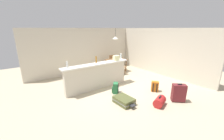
{
  "coord_description": "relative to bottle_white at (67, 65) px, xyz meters",
  "views": [
    {
      "loc": [
        -3.61,
        -4.37,
        2.47
      ],
      "look_at": [
        -0.22,
        0.2,
        0.79
      ],
      "focal_mm": 22.55,
      "sensor_mm": 36.0,
      "label": 1
    }
  ],
  "objects": [
    {
      "name": "bottle_amber",
      "position": [
        1.23,
        0.04,
        0.02
      ],
      "size": [
        0.06,
        0.06,
        0.29
      ],
      "primitive_type": "cylinder",
      "color": "#9E661E",
      "rests_on": "bar_countertop"
    },
    {
      "name": "suitcase_flat_olive",
      "position": [
        1.27,
        -1.68,
        -1.11
      ],
      "size": [
        0.51,
        0.84,
        0.22
      ],
      "color": "#51562D",
      "rests_on": "ground_plane"
    },
    {
      "name": "dining_chair_far_side",
      "position": [
        3.4,
        1.95,
        -0.7
      ],
      "size": [
        0.42,
        0.42,
        0.93
      ],
      "color": "#9E754C",
      "rests_on": "ground_plane"
    },
    {
      "name": "bar_countertop",
      "position": [
        1.21,
        -0.05,
        -0.14
      ],
      "size": [
        2.96,
        0.4,
        0.05
      ],
      "primitive_type": "cube",
      "color": "white",
      "rests_on": "partition_half_wall"
    },
    {
      "name": "bottle_clear",
      "position": [
        2.5,
        -0.02,
        0.02
      ],
      "size": [
        0.07,
        0.07,
        0.27
      ],
      "primitive_type": "cylinder",
      "color": "silver",
      "rests_on": "bar_countertop"
    },
    {
      "name": "partition_half_wall",
      "position": [
        1.21,
        -0.05,
        -0.69
      ],
      "size": [
        2.8,
        0.2,
        1.05
      ],
      "primitive_type": "cube",
      "color": "beige",
      "rests_on": "ground_plane"
    },
    {
      "name": "bottle_white",
      "position": [
        0.0,
        0.0,
        0.0
      ],
      "size": [
        0.07,
        0.07,
        0.24
      ],
      "primitive_type": "cylinder",
      "color": "silver",
      "rests_on": "bar_countertop"
    },
    {
      "name": "backpack_green",
      "position": [
        1.54,
        -0.85,
        -1.02
      ],
      "size": [
        0.34,
        0.34,
        0.42
      ],
      "color": "#286B3D",
      "rests_on": "ground_plane"
    },
    {
      "name": "wall_back",
      "position": [
        1.99,
        2.52,
        0.03
      ],
      "size": [
        6.6,
        0.1,
        2.5
      ],
      "primitive_type": "cube",
      "color": "beige",
      "rests_on": "ground_plane"
    },
    {
      "name": "grocery_bag",
      "position": [
        2.19,
        -0.07,
        -0.01
      ],
      "size": [
        0.26,
        0.18,
        0.22
      ],
      "primitive_type": "cube",
      "color": "beige",
      "rests_on": "bar_countertop"
    },
    {
      "name": "dining_chair_near_partition",
      "position": [
        3.27,
        0.92,
        -0.7
      ],
      "size": [
        0.43,
        0.43,
        0.93
      ],
      "color": "#9E754C",
      "rests_on": "ground_plane"
    },
    {
      "name": "ground_plane",
      "position": [
        1.99,
        -0.53,
        -1.24
      ],
      "size": [
        13.0,
        13.0,
        0.05
      ],
      "primitive_type": "cube",
      "color": "#BCAD8E"
    },
    {
      "name": "backpack_orange",
      "position": [
        2.93,
        -1.68,
        -1.02
      ],
      "size": [
        0.34,
        0.34,
        0.42
      ],
      "color": "orange",
      "rests_on": "ground_plane"
    },
    {
      "name": "wall_right",
      "position": [
        5.04,
        -0.23,
        0.03
      ],
      "size": [
        0.1,
        6.0,
        2.5
      ],
      "primitive_type": "cube",
      "color": "beige",
      "rests_on": "ground_plane"
    },
    {
      "name": "suitcase_upright_maroon",
      "position": [
        2.9,
        -2.7,
        -0.89
      ],
      "size": [
        0.49,
        0.48,
        0.67
      ],
      "color": "maroon",
      "rests_on": "ground_plane"
    },
    {
      "name": "duffel_bag_red",
      "position": [
        2.13,
        -2.49,
        -1.07
      ],
      "size": [
        0.55,
        0.44,
        0.34
      ],
      "color": "red",
      "rests_on": "ground_plane"
    },
    {
      "name": "dining_table",
      "position": [
        3.37,
        1.43,
        -0.57
      ],
      "size": [
        1.1,
        0.8,
        0.74
      ],
      "color": "brown",
      "rests_on": "ground_plane"
    },
    {
      "name": "pendant_lamp",
      "position": [
        3.33,
        1.46,
        0.75
      ],
      "size": [
        0.34,
        0.34,
        0.64
      ],
      "color": "black"
    }
  ]
}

